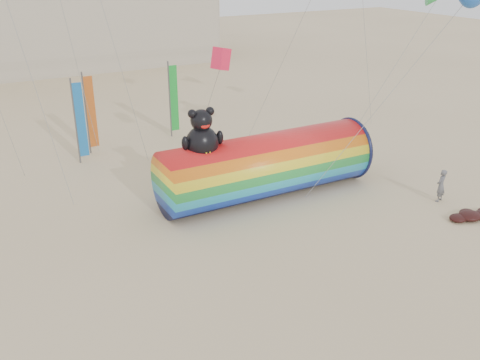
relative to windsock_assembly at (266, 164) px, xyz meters
name	(u,v)px	position (x,y,z in m)	size (l,w,h in m)	color
ground	(246,244)	(-3.43, -4.06, -1.75)	(160.00, 160.00, 0.00)	#CCB58C
windsock_assembly	(266,164)	(0.00, 0.00, 0.00)	(11.45, 3.49, 5.28)	red
kite_handler	(441,186)	(7.45, -4.97, -0.88)	(0.63, 0.41, 1.73)	#595B61
fabric_bundle	(472,215)	(7.33, -7.12, -1.58)	(2.62, 1.35, 0.41)	#3C0E0B
festival_banners	(116,110)	(-4.71, 10.53, 0.89)	(7.43, 2.18, 5.20)	#59595E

